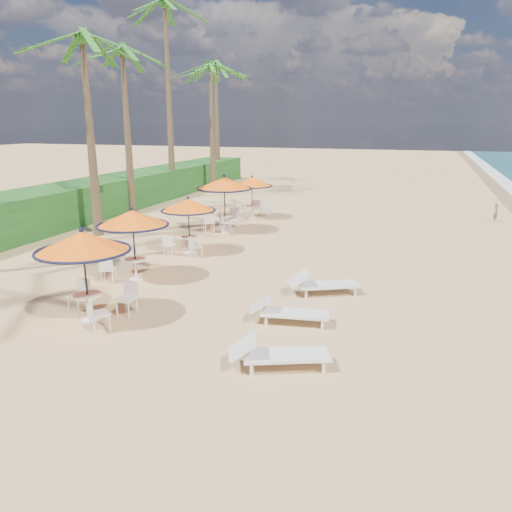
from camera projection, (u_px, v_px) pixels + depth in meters
The scene contains 16 objects.
ground at pixel (264, 346), 11.11m from camera, with size 160.00×160.00×0.00m, color tan.
scrub_hedge at pixel (75, 202), 25.08m from camera, with size 3.00×40.00×1.80m, color #194716.
station_0 at pixel (86, 253), 12.09m from camera, with size 2.30×2.30×2.40m.
station_1 at pixel (131, 225), 15.34m from camera, with size 2.22×2.22×2.32m.
station_2 at pixel (188, 210), 18.50m from camera, with size 2.06×2.06×2.15m.
station_3 at pixel (224, 190), 22.10m from camera, with size 2.47×2.47×2.58m.
station_4 at pixel (253, 187), 25.35m from camera, with size 2.10×2.10×2.19m.
lounger_near at pixel (276, 353), 10.03m from camera, with size 2.12×1.36×0.73m.
lounger_mid at pixel (287, 311), 12.30m from camera, with size 2.00×0.88×0.69m.
lounger_far at pixel (321, 283), 14.33m from camera, with size 2.11×1.49×0.73m.
palm_3 at pixel (83, 50), 19.94m from camera, with size 5.00×5.00×8.33m.
palm_4 at pixel (123, 60), 25.23m from camera, with size 5.00×5.00×8.58m.
palm_5 at pixel (165, 17), 29.56m from camera, with size 5.00×5.00×11.79m.
palm_6 at pixel (211, 75), 33.39m from camera, with size 5.00×5.00×8.60m.
palm_7 at pixel (216, 74), 38.23m from camera, with size 5.00×5.00×9.10m.
person at pixel (496, 212), 24.78m from camera, with size 0.35×0.23×0.95m, color brown.
Camera 1 is at (3.08, -9.72, 4.86)m, focal length 35.00 mm.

